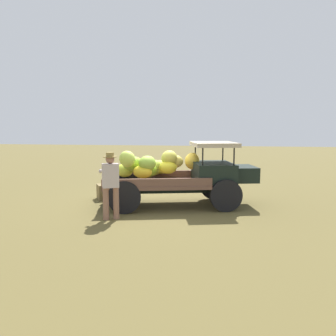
% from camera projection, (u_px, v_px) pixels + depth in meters
% --- Properties ---
extents(ground_plane, '(60.00, 60.00, 0.00)m').
position_uv_depth(ground_plane, '(158.00, 204.00, 10.17)').
color(ground_plane, brown).
extents(truck, '(4.65, 2.54, 1.89)m').
position_uv_depth(truck, '(181.00, 173.00, 9.89)').
color(truck, black).
rests_on(truck, ground).
extents(farmer, '(0.57, 0.54, 1.72)m').
position_uv_depth(farmer, '(111.00, 182.00, 8.35)').
color(farmer, '#8E6450').
rests_on(farmer, ground).
extents(wooden_crate, '(0.76, 0.73, 0.48)m').
position_uv_depth(wooden_crate, '(107.00, 191.00, 10.83)').
color(wooden_crate, olive).
rests_on(wooden_crate, ground).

